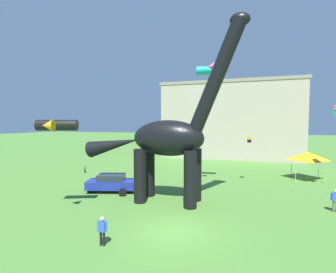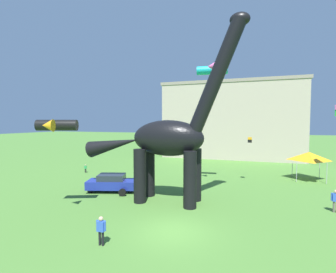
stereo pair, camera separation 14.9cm
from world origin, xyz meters
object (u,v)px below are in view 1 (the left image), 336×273
at_px(festival_canopy_tent, 308,156).
at_px(kite_drifting, 249,140).
at_px(person_far_spectator, 335,198).
at_px(kite_far_left, 212,70).
at_px(person_vendor_side, 150,171).
at_px(dinosaur_sculpture, 167,138).
at_px(person_strolling_adult, 102,228).
at_px(parked_sedan_left, 111,183).
at_px(person_photographer, 85,168).
at_px(kite_near_low, 55,125).

relative_size(festival_canopy_tent, kite_drifting, 5.88).
height_order(person_far_spectator, kite_far_left, kite_far_left).
bearing_deg(person_vendor_side, dinosaur_sculpture, -153.88).
bearing_deg(person_strolling_adult, festival_canopy_tent, 30.85).
distance_m(dinosaur_sculpture, person_far_spectator, 12.39).
xyz_separation_m(person_vendor_side, kite_drifting, (9.78, 2.44, 3.35)).
bearing_deg(kite_drifting, festival_canopy_tent, 29.96).
relative_size(parked_sedan_left, person_photographer, 4.57).
bearing_deg(person_strolling_adult, dinosaur_sculpture, 58.23).
bearing_deg(kite_near_low, parked_sedan_left, 84.83).
xyz_separation_m(person_strolling_adult, kite_far_left, (3.58, 12.34, 10.02)).
xyz_separation_m(person_photographer, kite_far_left, (15.59, -2.30, 10.31)).
distance_m(parked_sedan_left, kite_near_low, 7.83).
xyz_separation_m(person_photographer, person_far_spectator, (24.57, -5.73, 0.34)).
bearing_deg(parked_sedan_left, kite_near_low, -112.05).
height_order(parked_sedan_left, kite_drifting, kite_drifting).
height_order(person_photographer, person_vendor_side, person_vendor_side).
relative_size(person_photographer, person_vendor_side, 0.58).
bearing_deg(parked_sedan_left, kite_drifting, 14.67).
relative_size(person_far_spectator, person_strolling_adult, 1.06).
height_order(person_vendor_side, kite_far_left, kite_far_left).
bearing_deg(parked_sedan_left, festival_canopy_tent, 14.13).
height_order(parked_sedan_left, festival_canopy_tent, festival_canopy_tent).
distance_m(parked_sedan_left, person_photographer, 9.65).
height_order(parked_sedan_left, person_far_spectator, person_far_spectator).
distance_m(kite_drifting, kite_far_left, 8.02).
bearing_deg(dinosaur_sculpture, kite_near_low, -137.72).
height_order(parked_sedan_left, kite_near_low, kite_near_low).
relative_size(person_strolling_adult, person_vendor_side, 0.86).
xyz_separation_m(person_far_spectator, person_strolling_adult, (-12.56, -8.91, -0.05)).
height_order(person_photographer, kite_near_low, kite_near_low).
relative_size(dinosaur_sculpture, person_far_spectator, 8.74).
bearing_deg(kite_far_left, festival_canopy_tent, 35.50).
height_order(dinosaur_sculpture, person_strolling_adult, dinosaur_sculpture).
xyz_separation_m(person_photographer, person_vendor_side, (9.17, -1.52, 0.43)).
relative_size(person_far_spectator, person_vendor_side, 0.91).
relative_size(parked_sedan_left, kite_near_low, 1.69).
xyz_separation_m(kite_near_low, kite_far_left, (8.70, 9.75, 4.97)).
bearing_deg(person_vendor_side, kite_drifting, -83.91).
xyz_separation_m(parked_sedan_left, person_vendor_side, (1.74, 4.64, 0.23)).
xyz_separation_m(person_vendor_side, kite_near_low, (-2.28, -10.52, 4.91)).
bearing_deg(person_vendor_side, festival_canopy_tent, -77.42).
bearing_deg(dinosaur_sculpture, festival_canopy_tent, 46.39).
relative_size(parked_sedan_left, festival_canopy_tent, 1.44).
distance_m(person_far_spectator, festival_canopy_tent, 10.23).
bearing_deg(kite_near_low, kite_drifting, 47.07).
bearing_deg(person_far_spectator, dinosaur_sculpture, 138.77).
xyz_separation_m(parked_sedan_left, person_strolling_adult, (4.59, -8.48, 0.09)).
xyz_separation_m(person_vendor_side, festival_canopy_tent, (15.77, 5.89, 1.51)).
bearing_deg(kite_near_low, person_vendor_side, 77.79).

